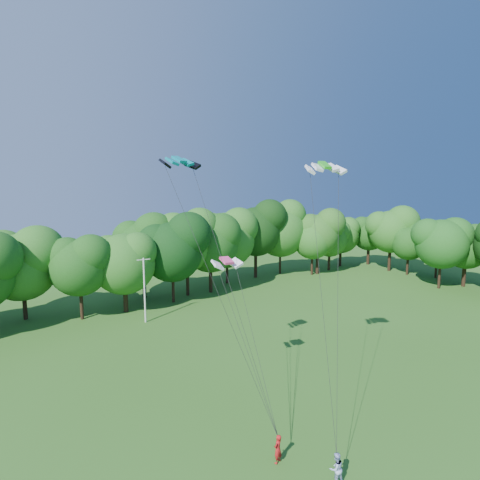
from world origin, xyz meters
TOP-DOWN VIEW (x-y plane):
  - utility_pole at (-1.07, 28.69)m, footprint 1.43×0.23m
  - kite_flyer_left at (-3.22, 4.22)m, footprint 0.66×0.54m
  - kite_flyer_right at (-1.80, 1.52)m, footprint 0.87×0.73m
  - kite_teal at (-4.96, 11.64)m, footprint 2.50×1.30m
  - kite_green at (3.11, 7.31)m, footprint 2.73×1.94m
  - kite_pink at (-2.06, 10.87)m, footprint 2.09×1.18m
  - tree_back_center at (4.63, 33.78)m, footprint 8.38×8.38m
  - tree_back_east at (32.03, 34.67)m, footprint 7.74×7.74m
  - tree_flank_east at (39.45, 17.60)m, footprint 7.89×7.89m

SIDE VIEW (x-z plane):
  - kite_flyer_left at x=-3.22m, z-range 0.00..1.56m
  - kite_flyer_right at x=-1.80m, z-range 0.00..1.57m
  - utility_pole at x=-1.07m, z-range 0.13..7.26m
  - tree_back_east at x=32.03m, z-range 1.40..12.65m
  - tree_flank_east at x=39.45m, z-range 1.43..12.90m
  - tree_back_center at x=4.63m, z-range 1.52..13.71m
  - kite_pink at x=-2.06m, z-range 9.51..9.91m
  - kite_green at x=3.11m, z-range 15.58..16.17m
  - kite_teal at x=-4.96m, z-range 15.88..16.39m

